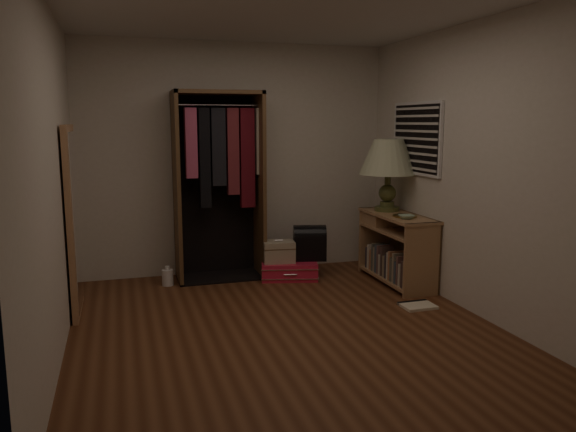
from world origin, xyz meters
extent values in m
plane|color=#552D18|center=(0.00, 0.00, 0.00)|extent=(4.00, 4.00, 0.00)
cube|color=beige|center=(0.00, 2.00, 1.30)|extent=(3.50, 0.02, 2.60)
cube|color=beige|center=(0.00, -2.00, 1.30)|extent=(3.50, 0.02, 2.60)
cube|color=beige|center=(1.75, 0.00, 1.30)|extent=(0.02, 4.00, 2.60)
cube|color=beige|center=(-1.75, 0.00, 1.30)|extent=(0.02, 4.00, 2.60)
cube|color=silver|center=(0.00, 0.00, 2.60)|extent=(3.50, 4.00, 0.01)
cube|color=white|center=(1.73, 1.00, 1.55)|extent=(0.03, 0.96, 0.76)
cube|color=black|center=(1.73, 1.00, 1.55)|extent=(0.03, 0.90, 0.70)
cube|color=silver|center=(1.71, 1.00, 1.24)|extent=(0.01, 0.88, 0.02)
cube|color=silver|center=(1.71, 1.00, 1.32)|extent=(0.01, 0.88, 0.02)
cube|color=silver|center=(1.71, 1.00, 1.39)|extent=(0.01, 0.88, 0.02)
cube|color=silver|center=(1.71, 1.00, 1.47)|extent=(0.01, 0.88, 0.02)
cube|color=silver|center=(1.71, 1.00, 1.55)|extent=(0.01, 0.88, 0.02)
cube|color=silver|center=(1.71, 1.00, 1.63)|extent=(0.01, 0.88, 0.02)
cube|color=silver|center=(1.71, 1.00, 1.71)|extent=(0.01, 0.88, 0.02)
cube|color=silver|center=(1.71, 1.00, 1.78)|extent=(0.01, 0.88, 0.02)
cube|color=silver|center=(1.71, 1.00, 1.86)|extent=(0.01, 0.88, 0.02)
cube|color=#A3764F|center=(1.54, 0.46, 0.38)|extent=(0.40, 0.03, 0.75)
cube|color=#A3764F|center=(1.54, 1.54, 0.38)|extent=(0.40, 0.03, 0.75)
cube|color=#A3764F|center=(1.54, 1.00, 0.06)|extent=(0.40, 1.04, 0.03)
cube|color=#A3764F|center=(1.54, 1.00, 0.57)|extent=(0.40, 1.04, 0.03)
cube|color=#A3764F|center=(1.54, 1.00, 0.73)|extent=(0.42, 1.12, 0.03)
cube|color=brown|center=(1.73, 1.00, 0.38)|extent=(0.02, 1.10, 0.75)
cube|color=#A3764F|center=(1.53, 1.33, 0.65)|extent=(0.36, 0.38, 0.13)
cube|color=gray|center=(1.48, 0.53, 0.21)|extent=(0.22, 0.03, 0.28)
cube|color=#4C3833|center=(1.45, 0.57, 0.21)|extent=(0.16, 0.04, 0.28)
cube|color=#B7AD99|center=(1.47, 0.62, 0.19)|extent=(0.20, 0.04, 0.23)
cube|color=brown|center=(1.45, 0.67, 0.23)|extent=(0.15, 0.03, 0.30)
cube|color=#3F4C59|center=(1.46, 0.72, 0.19)|extent=(0.17, 0.04, 0.23)
cube|color=gray|center=(1.45, 0.76, 0.23)|extent=(0.17, 0.03, 0.31)
cube|color=#59594C|center=(1.46, 0.81, 0.20)|extent=(0.18, 0.04, 0.25)
cube|color=#B2724C|center=(1.46, 0.85, 0.23)|extent=(0.18, 0.03, 0.31)
cube|color=beige|center=(1.48, 0.89, 0.22)|extent=(0.21, 0.03, 0.29)
cube|color=#332D38|center=(1.47, 0.93, 0.21)|extent=(0.20, 0.03, 0.26)
cube|color=gray|center=(1.46, 0.98, 0.19)|extent=(0.17, 0.04, 0.23)
cube|color=#4C3833|center=(1.45, 1.03, 0.23)|extent=(0.15, 0.04, 0.32)
cube|color=#B7AD99|center=(1.46, 1.08, 0.19)|extent=(0.18, 0.04, 0.22)
cube|color=brown|center=(1.46, 1.12, 0.23)|extent=(0.19, 0.03, 0.32)
cube|color=#3F4C59|center=(1.46, 1.17, 0.23)|extent=(0.18, 0.05, 0.31)
cube|color=gray|center=(1.47, 1.22, 0.21)|extent=(0.19, 0.03, 0.28)
cube|color=#59594C|center=(1.45, 1.26, 0.23)|extent=(0.15, 0.04, 0.31)
cube|color=#B2724C|center=(1.47, 1.31, 0.19)|extent=(0.20, 0.04, 0.22)
cube|color=beige|center=(1.48, 1.37, 0.21)|extent=(0.21, 0.04, 0.28)
cube|color=#332D38|center=(1.47, 1.42, 0.19)|extent=(0.21, 0.03, 0.23)
cube|color=brown|center=(-0.70, 1.74, 1.02)|extent=(0.04, 0.50, 2.05)
cube|color=brown|center=(0.20, 1.74, 1.02)|extent=(0.04, 0.50, 2.05)
cube|color=brown|center=(-0.25, 1.74, 2.03)|extent=(0.95, 0.50, 0.04)
cube|color=black|center=(-0.25, 1.98, 1.02)|extent=(0.95, 0.02, 2.05)
cube|color=black|center=(-0.25, 1.74, 0.01)|extent=(0.95, 0.50, 0.02)
cylinder|color=silver|center=(-0.25, 1.74, 1.90)|extent=(0.87, 0.02, 0.02)
cube|color=#BF4C72|center=(-0.54, 1.72, 1.50)|extent=(0.12, 0.14, 0.74)
cube|color=black|center=(-0.41, 1.72, 1.34)|extent=(0.12, 0.15, 1.06)
cube|color=black|center=(-0.25, 1.72, 1.46)|extent=(0.15, 0.11, 0.83)
cube|color=maroon|center=(-0.10, 1.72, 1.40)|extent=(0.12, 0.11, 0.93)
cube|color=#590F19|center=(0.06, 1.72, 1.33)|extent=(0.15, 0.10, 1.08)
cube|color=beige|center=(0.22, 1.72, 1.51)|extent=(0.11, 0.12, 0.72)
cube|color=tan|center=(-1.71, 1.00, 0.85)|extent=(0.05, 0.80, 1.70)
cube|color=white|center=(-1.68, 1.00, 0.85)|extent=(0.01, 0.68, 1.58)
cube|color=red|center=(0.48, 1.51, 0.10)|extent=(0.70, 0.57, 0.19)
cube|color=silver|center=(0.48, 1.51, 0.04)|extent=(0.72, 0.59, 0.01)
cube|color=silver|center=(0.48, 1.51, 0.15)|extent=(0.72, 0.59, 0.01)
cylinder|color=silver|center=(0.43, 1.29, 0.10)|extent=(0.14, 0.05, 0.02)
cube|color=tan|center=(0.36, 1.50, 0.31)|extent=(0.37, 0.28, 0.23)
cube|color=brown|center=(0.36, 1.50, 0.36)|extent=(0.38, 0.28, 0.01)
cylinder|color=silver|center=(0.36, 1.50, 0.44)|extent=(0.10, 0.03, 0.02)
cube|color=black|center=(0.73, 1.52, 0.33)|extent=(0.41, 0.31, 0.28)
cylinder|color=black|center=(0.73, 1.52, 0.47)|extent=(0.41, 0.31, 0.23)
cylinder|color=#484F26|center=(1.54, 1.26, 0.77)|extent=(0.36, 0.36, 0.05)
cylinder|color=#484F26|center=(1.54, 1.26, 0.82)|extent=(0.21, 0.21, 0.06)
sphere|color=#484F26|center=(1.54, 1.26, 0.95)|extent=(0.25, 0.25, 0.19)
cylinder|color=#484F26|center=(1.54, 1.26, 1.10)|extent=(0.09, 0.09, 0.11)
cone|color=beige|center=(1.54, 1.26, 1.35)|extent=(0.84, 0.84, 0.38)
cone|color=white|center=(1.54, 1.26, 1.35)|extent=(0.75, 0.75, 0.36)
cylinder|color=olive|center=(1.54, 0.85, 0.76)|extent=(0.31, 0.31, 0.01)
imported|color=#96B395|center=(1.49, 0.72, 0.77)|extent=(0.18, 0.18, 0.04)
cylinder|color=white|center=(-0.84, 1.60, 0.09)|extent=(0.15, 0.15, 0.17)
cylinder|color=white|center=(-0.84, 1.60, 0.19)|extent=(0.06, 0.06, 0.04)
cube|color=#F0E7CA|center=(1.35, 0.19, 0.01)|extent=(0.31, 0.25, 0.03)
cube|color=black|center=(1.35, 0.30, 0.01)|extent=(0.31, 0.05, 0.03)
camera|label=1|loc=(-1.29, -4.31, 1.72)|focal=35.00mm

